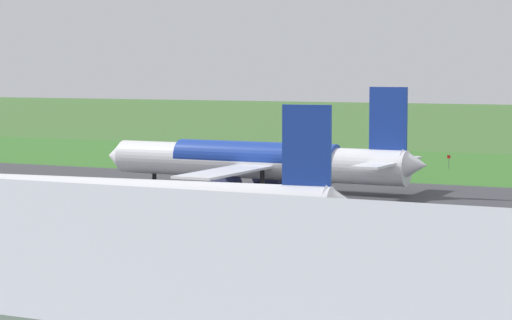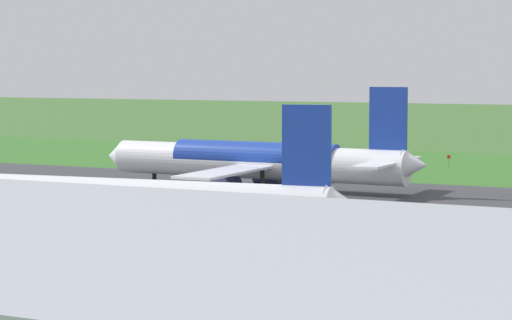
{
  "view_description": "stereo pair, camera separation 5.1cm",
  "coord_description": "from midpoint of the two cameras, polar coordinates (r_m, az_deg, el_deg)",
  "views": [
    {
      "loc": [
        -72.52,
        141.77,
        18.3
      ],
      "look_at": [
        -4.4,
        0.0,
        4.5
      ],
      "focal_mm": 72.61,
      "sensor_mm": 36.0,
      "label": 1
    },
    {
      "loc": [
        -72.57,
        141.75,
        18.3
      ],
      "look_at": [
        -4.4,
        0.0,
        4.5
      ],
      "focal_mm": 72.61,
      "sensor_mm": 36.0,
      "label": 2
    }
  ],
  "objects": [
    {
      "name": "no_stopping_sign",
      "position": [
        193.66,
        10.56,
        -0.04
      ],
      "size": [
        0.6,
        0.1,
        2.55
      ],
      "color": "slate",
      "rests_on": "ground"
    },
    {
      "name": "runway_asphalt",
      "position": [
        160.29,
        -1.43,
        -1.53
      ],
      "size": [
        600.0,
        36.59,
        0.06
      ],
      "primitive_type": "cube",
      "color": "#38383D",
      "rests_on": "ground"
    },
    {
      "name": "grass_verge_foreground",
      "position": [
        198.02,
        4.06,
        -0.29
      ],
      "size": [
        600.0,
        80.0,
        0.04
      ],
      "primitive_type": "cube",
      "color": "#346B27",
      "rests_on": "ground"
    },
    {
      "name": "ground_plane",
      "position": [
        160.29,
        -1.43,
        -1.54
      ],
      "size": [
        800.0,
        800.0,
        0.0
      ],
      "primitive_type": "plane",
      "color": "#3D662D"
    },
    {
      "name": "apron_concrete",
      "position": [
        119.52,
        -12.11,
        -3.89
      ],
      "size": [
        440.0,
        110.0,
        0.05
      ],
      "primitive_type": "cube",
      "color": "gray",
      "rests_on": "ground"
    },
    {
      "name": "airliner_parked_mid",
      "position": [
        114.36,
        -6.56,
        -2.2
      ],
      "size": [
        50.32,
        41.27,
        14.69
      ],
      "color": "white",
      "rests_on": "ground"
    },
    {
      "name": "traffic_cone_orange",
      "position": [
        190.51,
        8.08,
        -0.46
      ],
      "size": [
        0.4,
        0.4,
        0.55
      ],
      "primitive_type": "cone",
      "color": "orange",
      "rests_on": "ground"
    },
    {
      "name": "airliner_main",
      "position": [
        157.74,
        0.11,
        -0.06
      ],
      "size": [
        53.99,
        44.05,
        15.88
      ],
      "color": "white",
      "rests_on": "ground"
    }
  ]
}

